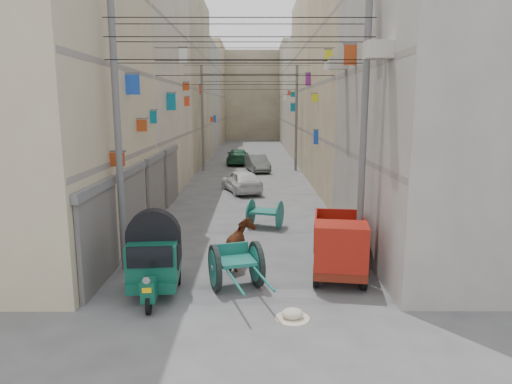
{
  "coord_description": "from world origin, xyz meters",
  "views": [
    {
      "loc": [
        0.41,
        -7.42,
        4.94
      ],
      "look_at": [
        0.45,
        6.5,
        2.32
      ],
      "focal_mm": 32.0,
      "sensor_mm": 36.0,
      "label": 1
    }
  ],
  "objects_px": {
    "horse": "(240,245)",
    "distant_car_green": "(238,157)",
    "feed_sack": "(292,314)",
    "mini_truck": "(340,250)",
    "tonga_cart": "(236,265)",
    "second_cart": "(265,213)",
    "distant_car_white": "(242,181)",
    "auto_rickshaw": "(154,256)",
    "distant_car_grey": "(257,163)"
  },
  "relations": [
    {
      "from": "distant_car_grey",
      "to": "distant_car_green",
      "type": "bearing_deg",
      "value": 98.52
    },
    {
      "from": "second_cart",
      "to": "distant_car_grey",
      "type": "bearing_deg",
      "value": 108.89
    },
    {
      "from": "distant_car_grey",
      "to": "distant_car_white",
      "type": "bearing_deg",
      "value": -107.86
    },
    {
      "from": "horse",
      "to": "auto_rickshaw",
      "type": "bearing_deg",
      "value": 50.45
    },
    {
      "from": "auto_rickshaw",
      "to": "distant_car_white",
      "type": "height_order",
      "value": "auto_rickshaw"
    },
    {
      "from": "horse",
      "to": "distant_car_green",
      "type": "bearing_deg",
      "value": -79.79
    },
    {
      "from": "tonga_cart",
      "to": "second_cart",
      "type": "xyz_separation_m",
      "value": [
        0.94,
        6.39,
        -0.04
      ]
    },
    {
      "from": "auto_rickshaw",
      "to": "distant_car_green",
      "type": "distance_m",
      "value": 27.93
    },
    {
      "from": "feed_sack",
      "to": "horse",
      "type": "xyz_separation_m",
      "value": [
        -1.34,
        3.54,
        0.59
      ]
    },
    {
      "from": "tonga_cart",
      "to": "auto_rickshaw",
      "type": "bearing_deg",
      "value": 172.66
    },
    {
      "from": "tonga_cart",
      "to": "second_cart",
      "type": "bearing_deg",
      "value": 64.85
    },
    {
      "from": "second_cart",
      "to": "horse",
      "type": "xyz_separation_m",
      "value": [
        -0.88,
        -4.72,
        0.1
      ]
    },
    {
      "from": "tonga_cart",
      "to": "feed_sack",
      "type": "bearing_deg",
      "value": -69.89
    },
    {
      "from": "tonga_cart",
      "to": "distant_car_white",
      "type": "xyz_separation_m",
      "value": [
        -0.26,
        14.3,
        0.01
      ]
    },
    {
      "from": "mini_truck",
      "to": "second_cart",
      "type": "xyz_separation_m",
      "value": [
        -2.02,
        5.73,
        -0.26
      ]
    },
    {
      "from": "tonga_cart",
      "to": "distant_car_grey",
      "type": "relative_size",
      "value": 0.77
    },
    {
      "from": "auto_rickshaw",
      "to": "tonga_cart",
      "type": "height_order",
      "value": "auto_rickshaw"
    },
    {
      "from": "tonga_cart",
      "to": "horse",
      "type": "relative_size",
      "value": 1.76
    },
    {
      "from": "feed_sack",
      "to": "distant_car_white",
      "type": "distance_m",
      "value": 16.27
    },
    {
      "from": "tonga_cart",
      "to": "distant_car_green",
      "type": "bearing_deg",
      "value": 75.21
    },
    {
      "from": "feed_sack",
      "to": "distant_car_white",
      "type": "bearing_deg",
      "value": 95.88
    },
    {
      "from": "distant_car_green",
      "to": "mini_truck",
      "type": "bearing_deg",
      "value": 98.65
    },
    {
      "from": "distant_car_white",
      "to": "second_cart",
      "type": "bearing_deg",
      "value": 79.54
    },
    {
      "from": "auto_rickshaw",
      "to": "tonga_cart",
      "type": "bearing_deg",
      "value": 4.68
    },
    {
      "from": "second_cart",
      "to": "feed_sack",
      "type": "distance_m",
      "value": 8.29
    },
    {
      "from": "mini_truck",
      "to": "feed_sack",
      "type": "relative_size",
      "value": 6.74
    },
    {
      "from": "tonga_cart",
      "to": "mini_truck",
      "type": "xyz_separation_m",
      "value": [
        2.96,
        0.66,
        0.22
      ]
    },
    {
      "from": "distant_car_green",
      "to": "second_cart",
      "type": "bearing_deg",
      "value": 95.49
    },
    {
      "from": "mini_truck",
      "to": "feed_sack",
      "type": "bearing_deg",
      "value": -112.88
    },
    {
      "from": "mini_truck",
      "to": "tonga_cart",
      "type": "bearing_deg",
      "value": -158.74
    },
    {
      "from": "distant_car_grey",
      "to": "auto_rickshaw",
      "type": "bearing_deg",
      "value": -108.46
    },
    {
      "from": "auto_rickshaw",
      "to": "distant_car_green",
      "type": "height_order",
      "value": "auto_rickshaw"
    },
    {
      "from": "feed_sack",
      "to": "distant_car_green",
      "type": "height_order",
      "value": "distant_car_green"
    },
    {
      "from": "auto_rickshaw",
      "to": "tonga_cart",
      "type": "xyz_separation_m",
      "value": [
        2.15,
        0.36,
        -0.37
      ]
    },
    {
      "from": "auto_rickshaw",
      "to": "distant_car_grey",
      "type": "xyz_separation_m",
      "value": [
        2.86,
        23.33,
        -0.39
      ]
    },
    {
      "from": "auto_rickshaw",
      "to": "feed_sack",
      "type": "bearing_deg",
      "value": -27.84
    },
    {
      "from": "tonga_cart",
      "to": "distant_car_white",
      "type": "height_order",
      "value": "distant_car_white"
    },
    {
      "from": "auto_rickshaw",
      "to": "second_cart",
      "type": "relative_size",
      "value": 1.58
    },
    {
      "from": "feed_sack",
      "to": "mini_truck",
      "type": "bearing_deg",
      "value": 58.48
    },
    {
      "from": "second_cart",
      "to": "horse",
      "type": "relative_size",
      "value": 0.94
    },
    {
      "from": "mini_truck",
      "to": "distant_car_white",
      "type": "xyz_separation_m",
      "value": [
        -3.22,
        13.64,
        -0.21
      ]
    },
    {
      "from": "tonga_cart",
      "to": "horse",
      "type": "height_order",
      "value": "horse"
    },
    {
      "from": "auto_rickshaw",
      "to": "mini_truck",
      "type": "bearing_deg",
      "value": 6.53
    },
    {
      "from": "distant_car_green",
      "to": "distant_car_white",
      "type": "bearing_deg",
      "value": 93.38
    },
    {
      "from": "distant_car_white",
      "to": "feed_sack",
      "type": "bearing_deg",
      "value": 76.8
    },
    {
      "from": "mini_truck",
      "to": "distant_car_green",
      "type": "bearing_deg",
      "value": 106.92
    },
    {
      "from": "auto_rickshaw",
      "to": "distant_car_white",
      "type": "relative_size",
      "value": 0.65
    },
    {
      "from": "horse",
      "to": "distant_car_grey",
      "type": "xyz_separation_m",
      "value": [
        0.65,
        21.3,
        -0.08
      ]
    },
    {
      "from": "distant_car_white",
      "to": "distant_car_grey",
      "type": "relative_size",
      "value": 1.01
    },
    {
      "from": "distant_car_white",
      "to": "distant_car_green",
      "type": "distance_m",
      "value": 13.26
    }
  ]
}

